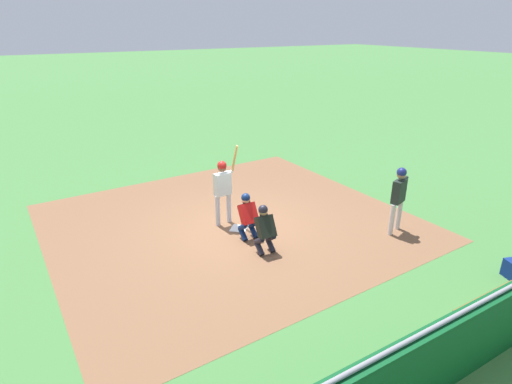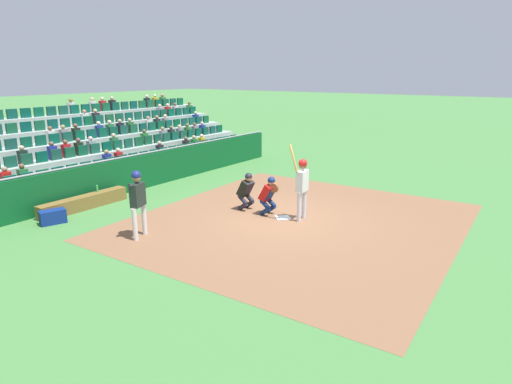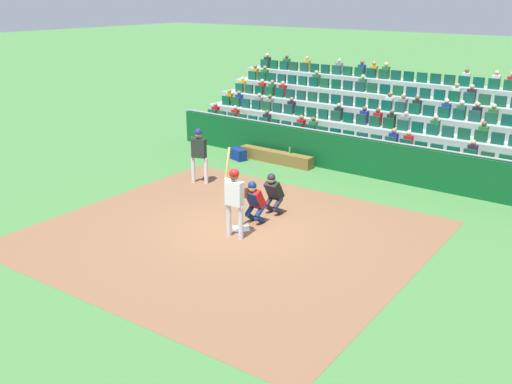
# 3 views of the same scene
# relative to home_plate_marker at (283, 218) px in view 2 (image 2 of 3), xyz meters

# --- Properties ---
(ground_plane) EXTENTS (160.00, 160.00, 0.00)m
(ground_plane) POSITION_rel_home_plate_marker_xyz_m (0.00, 0.00, -0.02)
(ground_plane) COLOR #447D3D
(infield_dirt_patch) EXTENTS (10.01, 9.31, 0.01)m
(infield_dirt_patch) POSITION_rel_home_plate_marker_xyz_m (0.00, 0.50, -0.01)
(infield_dirt_patch) COLOR brown
(infield_dirt_patch) RESTS_ON ground_plane
(home_plate_marker) EXTENTS (0.62, 0.62, 0.02)m
(home_plate_marker) POSITION_rel_home_plate_marker_xyz_m (0.00, 0.00, 0.00)
(home_plate_marker) COLOR white
(home_plate_marker) RESTS_ON infield_dirt_patch
(batter_at_plate) EXTENTS (0.64, 0.42, 2.34)m
(batter_at_plate) POSITION_rel_home_plate_marker_xyz_m (-0.20, 0.52, 1.17)
(batter_at_plate) COLOR silver
(batter_at_plate) RESTS_ON ground_plane
(catcher_crouching) EXTENTS (0.47, 0.71, 1.26)m
(catcher_crouching) POSITION_rel_home_plate_marker_xyz_m (-0.02, -0.54, 0.69)
(catcher_crouching) COLOR navy
(catcher_crouching) RESTS_ON ground_plane
(home_plate_umpire) EXTENTS (0.48, 0.50, 1.27)m
(home_plate_umpire) POSITION_rel_home_plate_marker_xyz_m (-0.04, -1.43, 0.68)
(home_plate_umpire) COLOR #22202C
(home_plate_umpire) RESTS_ON ground_plane
(dugout_wall) EXTENTS (15.88, 0.24, 1.37)m
(dugout_wall) POSITION_rel_home_plate_marker_xyz_m (0.00, -6.40, 0.64)
(dugout_wall) COLOR #0C4F23
(dugout_wall) RESTS_ON ground_plane
(dugout_bench) EXTENTS (3.10, 0.40, 0.44)m
(dugout_bench) POSITION_rel_home_plate_marker_xyz_m (2.97, -5.85, 0.20)
(dugout_bench) COLOR brown
(dugout_bench) RESTS_ON ground_plane
(water_bottle_on_bench) EXTENTS (0.07, 0.07, 0.24)m
(water_bottle_on_bench) POSITION_rel_home_plate_marker_xyz_m (2.39, -5.92, 0.54)
(water_bottle_on_bench) COLOR green
(water_bottle_on_bench) RESTS_ON dugout_bench
(equipment_duffel_bag) EXTENTS (0.79, 0.56, 0.42)m
(equipment_duffel_bag) POSITION_rel_home_plate_marker_xyz_m (4.37, -5.32, 0.19)
(equipment_duffel_bag) COLOR navy
(equipment_duffel_bag) RESTS_ON ground_plane
(on_deck_batter) EXTENTS (0.62, 0.36, 1.87)m
(on_deck_batter) POSITION_rel_home_plate_marker_xyz_m (3.62, -2.32, 1.14)
(on_deck_batter) COLOR silver
(on_deck_batter) RESTS_ON ground_plane
(bleacher_stand) EXTENTS (18.96, 5.16, 3.13)m
(bleacher_stand) POSITION_rel_home_plate_marker_xyz_m (-0.00, -11.62, 0.90)
(bleacher_stand) COLOR #98A69E
(bleacher_stand) RESTS_ON ground_plane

